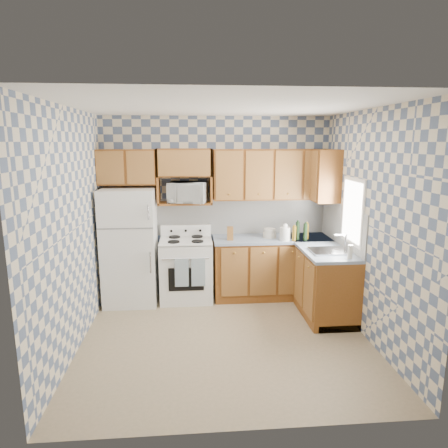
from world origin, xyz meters
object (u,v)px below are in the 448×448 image
at_px(stove_body, 186,270).
at_px(microwave, 188,192).
at_px(refrigerator, 130,246).
at_px(electric_kettle, 285,234).

relative_size(stove_body, microwave, 1.65).
xyz_separation_m(refrigerator, stove_body, (0.80, 0.03, -0.39)).
bearing_deg(stove_body, electric_kettle, -6.82).
distance_m(refrigerator, stove_body, 0.89).
distance_m(stove_body, microwave, 1.16).
height_order(refrigerator, electric_kettle, refrigerator).
xyz_separation_m(stove_body, microwave, (0.04, 0.11, 1.15)).
height_order(refrigerator, stove_body, refrigerator).
xyz_separation_m(microwave, electric_kettle, (1.40, -0.28, -0.58)).
xyz_separation_m(refrigerator, microwave, (0.85, 0.13, 0.76)).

